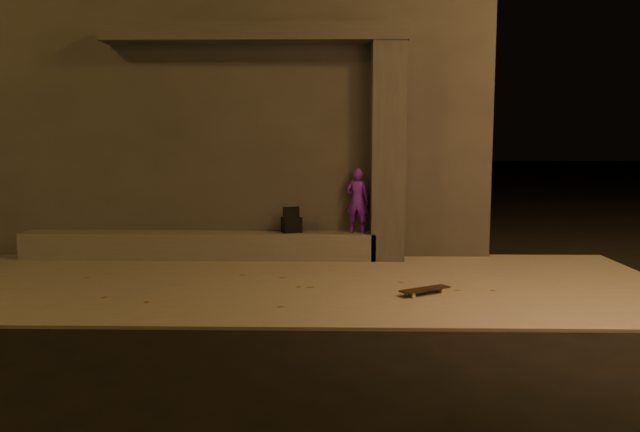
{
  "coord_description": "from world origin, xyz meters",
  "views": [
    {
      "loc": [
        0.8,
        -6.7,
        2.03
      ],
      "look_at": [
        0.61,
        2.0,
        0.98
      ],
      "focal_mm": 35.0,
      "sensor_mm": 36.0,
      "label": 1
    }
  ],
  "objects_px": {
    "backpack": "(292,223)",
    "skateboard": "(425,290)",
    "column": "(388,153)",
    "skateboarder": "(357,201)"
  },
  "relations": [
    {
      "from": "skateboarder",
      "to": "backpack",
      "type": "distance_m",
      "value": 1.18
    },
    {
      "from": "backpack",
      "to": "column",
      "type": "bearing_deg",
      "value": -22.47
    },
    {
      "from": "skateboarder",
      "to": "backpack",
      "type": "bearing_deg",
      "value": 14.89
    },
    {
      "from": "skateboarder",
      "to": "column",
      "type": "bearing_deg",
      "value": -165.11
    },
    {
      "from": "backpack",
      "to": "skateboard",
      "type": "distance_m",
      "value": 3.17
    },
    {
      "from": "backpack",
      "to": "skateboard",
      "type": "relative_size",
      "value": 0.62
    },
    {
      "from": "backpack",
      "to": "skateboard",
      "type": "height_order",
      "value": "backpack"
    },
    {
      "from": "column",
      "to": "backpack",
      "type": "xyz_separation_m",
      "value": [
        -1.61,
        0.0,
        -1.2
      ]
    },
    {
      "from": "backpack",
      "to": "skateboard",
      "type": "xyz_separation_m",
      "value": [
        1.9,
        -2.47,
        -0.54
      ]
    },
    {
      "from": "column",
      "to": "skateboard",
      "type": "distance_m",
      "value": 3.04
    }
  ]
}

